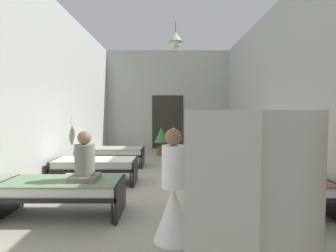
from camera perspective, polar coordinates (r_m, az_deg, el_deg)
name	(u,v)px	position (r m, az deg, el deg)	size (l,w,h in m)	color
ground_plane	(168,185)	(6.33, -0.01, -12.73)	(6.08, 12.17, 0.10)	#9E9384
room_shell	(168,93)	(7.33, 0.02, 7.29)	(5.88, 11.77, 4.42)	#B2B7AD
bed_left_row_0	(64,188)	(4.69, -21.70, -12.49)	(1.90, 0.84, 0.57)	black
bed_right_row_0	(272,189)	(4.68, 21.60, -12.53)	(1.90, 0.84, 0.57)	black
bed_left_row_1	(96,165)	(6.44, -15.35, -8.09)	(1.90, 0.84, 0.57)	black
bed_right_row_1	(240,165)	(6.44, 15.35, -8.11)	(1.90, 0.84, 0.57)	black
bed_left_row_2	(113,152)	(8.26, -11.82, -5.55)	(1.90, 0.84, 0.57)	black
bed_right_row_2	(223,152)	(8.26, 11.87, -5.56)	(1.90, 0.84, 0.57)	black
nurse_near_aisle	(174,200)	(3.56, 1.30, -15.86)	(0.52, 0.52, 1.49)	white
patient_seated_primary	(85,162)	(4.51, -17.51, -7.45)	(0.44, 0.44, 0.80)	slate
potted_plant	(162,138)	(10.05, -1.30, -2.70)	(0.53, 0.53, 1.08)	brown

